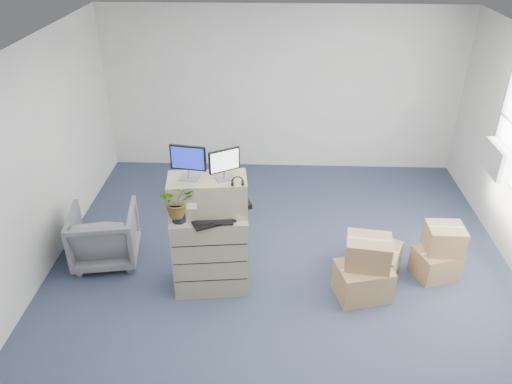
% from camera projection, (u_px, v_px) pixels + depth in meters
% --- Properties ---
extents(ground, '(7.00, 7.00, 0.00)m').
position_uv_depth(ground, '(281.00, 295.00, 6.07)').
color(ground, '#2A364C').
rests_on(ground, ground).
extents(wall_back, '(6.00, 0.02, 2.80)m').
position_uv_depth(wall_back, '(282.00, 91.00, 8.41)').
color(wall_back, beige).
rests_on(wall_back, ground).
extents(ac_unit, '(0.24, 0.60, 0.40)m').
position_uv_depth(ac_unit, '(500.00, 159.00, 6.59)').
color(ac_unit, silver).
rests_on(ac_unit, wall_right).
extents(filing_cabinet_lower, '(0.94, 0.64, 1.03)m').
position_uv_depth(filing_cabinet_lower, '(211.00, 250.00, 5.99)').
color(filing_cabinet_lower, tan).
rests_on(filing_cabinet_lower, ground).
extents(filing_cabinet_upper, '(0.93, 0.54, 0.44)m').
position_uv_depth(filing_cabinet_upper, '(208.00, 195.00, 5.66)').
color(filing_cabinet_upper, tan).
rests_on(filing_cabinet_upper, filing_cabinet_lower).
extents(monitor_left, '(0.40, 0.19, 0.40)m').
position_uv_depth(monitor_left, '(188.00, 160.00, 5.44)').
color(monitor_left, '#99999E').
rests_on(monitor_left, filing_cabinet_upper).
extents(monitor_right, '(0.33, 0.22, 0.36)m').
position_uv_depth(monitor_right, '(224.00, 163.00, 5.43)').
color(monitor_right, '#99999E').
rests_on(monitor_right, filing_cabinet_upper).
extents(headphones, '(0.14, 0.03, 0.14)m').
position_uv_depth(headphones, '(237.00, 182.00, 5.41)').
color(headphones, black).
rests_on(headphones, filing_cabinet_upper).
extents(keyboard, '(0.51, 0.38, 0.02)m').
position_uv_depth(keyboard, '(214.00, 222.00, 5.57)').
color(keyboard, black).
rests_on(keyboard, filing_cabinet_lower).
extents(mouse, '(0.10, 0.07, 0.03)m').
position_uv_depth(mouse, '(237.00, 216.00, 5.66)').
color(mouse, silver).
rests_on(mouse, filing_cabinet_lower).
extents(water_bottle, '(0.06, 0.06, 0.23)m').
position_uv_depth(water_bottle, '(215.00, 205.00, 5.70)').
color(water_bottle, gray).
rests_on(water_bottle, filing_cabinet_lower).
extents(phone_dock, '(0.06, 0.05, 0.12)m').
position_uv_depth(phone_dock, '(208.00, 208.00, 5.76)').
color(phone_dock, silver).
rests_on(phone_dock, filing_cabinet_lower).
extents(external_drive, '(0.25, 0.23, 0.06)m').
position_uv_depth(external_drive, '(242.00, 205.00, 5.84)').
color(external_drive, black).
rests_on(external_drive, filing_cabinet_lower).
extents(tissue_box, '(0.23, 0.19, 0.08)m').
position_uv_depth(tissue_box, '(236.00, 202.00, 5.76)').
color(tissue_box, '#3E7FD4').
rests_on(tissue_box, external_drive).
extents(potted_plant, '(0.44, 0.47, 0.41)m').
position_uv_depth(potted_plant, '(178.00, 204.00, 5.48)').
color(potted_plant, '#92AD8B').
rests_on(potted_plant, filing_cabinet_lower).
extents(office_chair, '(0.92, 0.88, 0.83)m').
position_uv_depth(office_chair, '(104.00, 233.00, 6.48)').
color(office_chair, '#5C5C61').
rests_on(office_chair, ground).
extents(cardboard_boxes, '(1.65, 1.13, 0.79)m').
position_uv_depth(cardboard_boxes, '(389.00, 262.00, 6.13)').
color(cardboard_boxes, olive).
rests_on(cardboard_boxes, ground).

